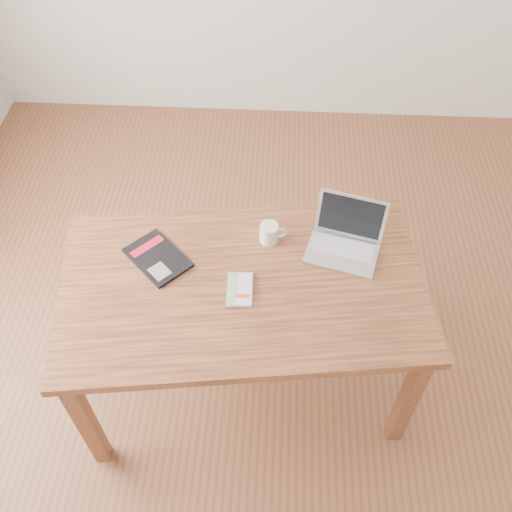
# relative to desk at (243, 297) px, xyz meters

# --- Properties ---
(room) EXTENTS (4.04, 4.04, 2.70)m
(room) POSITION_rel_desk_xyz_m (0.05, 0.17, 0.69)
(room) COLOR brown
(room) RESTS_ON ground
(desk) EXTENTS (1.53, 1.00, 0.75)m
(desk) POSITION_rel_desk_xyz_m (0.00, 0.00, 0.00)
(desk) COLOR brown
(desk) RESTS_ON ground
(white_guidebook) EXTENTS (0.10, 0.16, 0.01)m
(white_guidebook) POSITION_rel_desk_xyz_m (-0.01, -0.04, 0.10)
(white_guidebook) COLOR silver
(white_guidebook) RESTS_ON desk
(black_guidebook) EXTENTS (0.31, 0.31, 0.01)m
(black_guidebook) POSITION_rel_desk_xyz_m (-0.35, 0.11, 0.10)
(black_guidebook) COLOR black
(black_guidebook) RESTS_ON desk
(laptop) EXTENTS (0.34, 0.31, 0.20)m
(laptop) POSITION_rel_desk_xyz_m (0.41, 0.22, 0.13)
(laptop) COLOR silver
(laptop) RESTS_ON desk
(coffee_mug) EXTENTS (0.11, 0.08, 0.08)m
(coffee_mug) POSITION_rel_desk_xyz_m (0.10, 0.23, 0.13)
(coffee_mug) COLOR white
(coffee_mug) RESTS_ON desk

